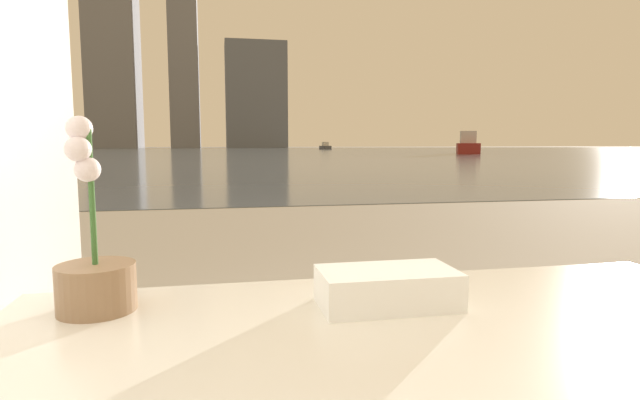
# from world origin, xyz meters

# --- Properties ---
(potted_orchid) EXTENTS (0.16, 0.16, 0.41)m
(potted_orchid) POSITION_xyz_m (-0.62, 0.92, 0.66)
(potted_orchid) COLOR #8C6B4C
(potted_orchid) RESTS_ON bathtub
(towel_stack) EXTENTS (0.29, 0.16, 0.08)m
(towel_stack) POSITION_xyz_m (-0.01, 0.84, 0.60)
(towel_stack) COLOR white
(towel_stack) RESTS_ON bathtub
(harbor_water) EXTENTS (180.00, 110.00, 0.01)m
(harbor_water) POSITION_xyz_m (0.00, 62.00, 0.01)
(harbor_water) COLOR slate
(harbor_water) RESTS_ON ground_plane
(harbor_boat_1) EXTENTS (1.47, 3.36, 1.22)m
(harbor_boat_1) POSITION_xyz_m (16.70, 81.45, 0.44)
(harbor_boat_1) COLOR #4C4C51
(harbor_boat_1) RESTS_ON harbor_water
(harbor_boat_2) EXTENTS (3.99, 5.74, 2.05)m
(harbor_boat_2) POSITION_xyz_m (21.77, 42.08, 0.73)
(harbor_boat_2) COLOR maroon
(harbor_boat_2) RESTS_ON harbor_water
(skyline_tower_2) EXTENTS (6.28, 6.38, 51.28)m
(skyline_tower_2) POSITION_xyz_m (-8.07, 118.00, 25.64)
(skyline_tower_2) COLOR slate
(skyline_tower_2) RESTS_ON ground_plane
(skyline_tower_3) EXTENTS (13.74, 10.18, 23.78)m
(skyline_tower_3) POSITION_xyz_m (7.80, 118.00, 11.89)
(skyline_tower_3) COLOR slate
(skyline_tower_3) RESTS_ON ground_plane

